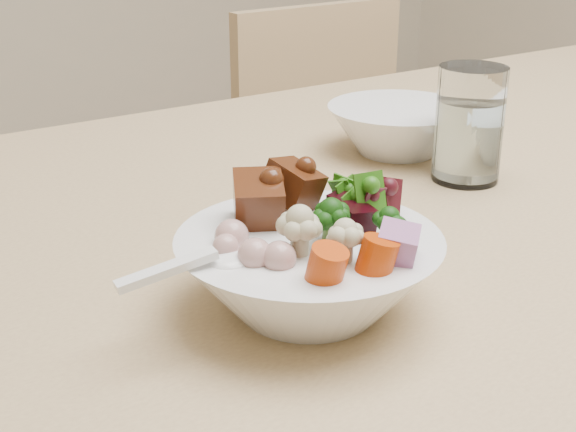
{
  "coord_description": "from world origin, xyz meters",
  "views": [
    {
      "loc": [
        -0.98,
        -0.39,
        1.09
      ],
      "look_at": [
        -0.65,
        0.06,
        0.86
      ],
      "focal_mm": 50.0,
      "sensor_mm": 36.0,
      "label": 1
    }
  ],
  "objects_px": {
    "chair_far": "(350,202)",
    "water_glass": "(469,129)",
    "food_bowl": "(309,267)",
    "side_bowl": "(398,129)",
    "dining_table": "(565,227)"
  },
  "relations": [
    {
      "from": "dining_table",
      "to": "food_bowl",
      "type": "xyz_separation_m",
      "value": [
        -0.45,
        -0.09,
        0.11
      ]
    },
    {
      "from": "dining_table",
      "to": "side_bowl",
      "type": "height_order",
      "value": "side_bowl"
    },
    {
      "from": "side_bowl",
      "to": "chair_far",
      "type": "bearing_deg",
      "value": 53.73
    },
    {
      "from": "chair_far",
      "to": "water_glass",
      "type": "xyz_separation_m",
      "value": [
        -0.37,
        -0.6,
        0.36
      ]
    },
    {
      "from": "chair_far",
      "to": "dining_table",
      "type": "bearing_deg",
      "value": -108.03
    },
    {
      "from": "food_bowl",
      "to": "side_bowl",
      "type": "bearing_deg",
      "value": 36.64
    },
    {
      "from": "chair_far",
      "to": "food_bowl",
      "type": "bearing_deg",
      "value": -131.77
    },
    {
      "from": "chair_far",
      "to": "water_glass",
      "type": "distance_m",
      "value": 0.79
    },
    {
      "from": "food_bowl",
      "to": "water_glass",
      "type": "height_order",
      "value": "water_glass"
    },
    {
      "from": "chair_far",
      "to": "water_glass",
      "type": "relative_size",
      "value": 7.08
    },
    {
      "from": "chair_far",
      "to": "side_bowl",
      "type": "distance_m",
      "value": 0.69
    },
    {
      "from": "chair_far",
      "to": "side_bowl",
      "type": "bearing_deg",
      "value": -125.06
    },
    {
      "from": "dining_table",
      "to": "side_bowl",
      "type": "relative_size",
      "value": 10.37
    },
    {
      "from": "dining_table",
      "to": "chair_far",
      "type": "bearing_deg",
      "value": 74.06
    },
    {
      "from": "dining_table",
      "to": "water_glass",
      "type": "xyz_separation_m",
      "value": [
        -0.14,
        0.04,
        0.14
      ]
    }
  ]
}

